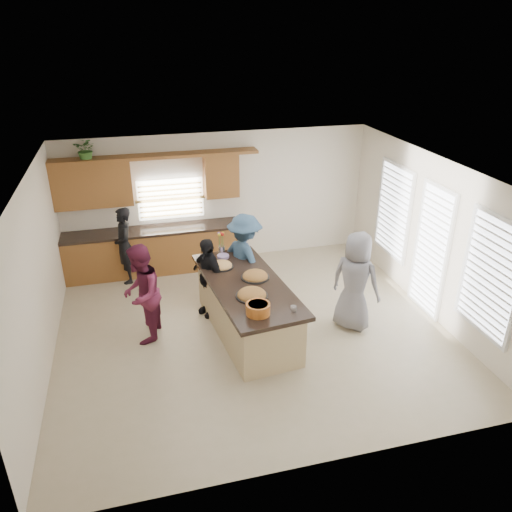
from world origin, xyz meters
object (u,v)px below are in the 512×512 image
object	(u,v)px
island	(247,309)
woman_left_front	(208,277)
salad_bowl	(258,308)
woman_right_back	(245,259)
woman_right_front	(355,281)
woman_left_back	(125,246)
woman_left_mid	(141,294)

from	to	relation	value
island	woman_left_front	bearing A→B (deg)	118.08
salad_bowl	woman_right_back	size ratio (longest dim) A/B	0.21
salad_bowl	woman_right_front	size ratio (longest dim) A/B	0.20
woman_left_back	woman_left_front	distance (m)	2.17
woman_right_front	woman_left_mid	bearing A→B (deg)	39.99
woman_left_back	woman_right_back	xyz separation A→B (m)	(2.14, -1.36, 0.08)
island	woman_right_back	world-z (taller)	woman_right_back
woman_left_front	woman_right_back	bearing A→B (deg)	86.56
woman_left_mid	woman_left_front	bearing A→B (deg)	128.23
woman_left_back	woman_right_back	distance (m)	2.54
salad_bowl	woman_right_back	xyz separation A→B (m)	(0.28, 2.02, -0.18)
woman_left_mid	woman_right_front	distance (m)	3.54
woman_left_mid	woman_right_back	distance (m)	2.08
island	salad_bowl	xyz separation A→B (m)	(-0.06, -0.97, 0.59)
salad_bowl	woman_left_mid	size ratio (longest dim) A/B	0.21
salad_bowl	island	bearing A→B (deg)	86.40
salad_bowl	woman_right_front	world-z (taller)	woman_right_front
salad_bowl	woman_left_back	world-z (taller)	woman_left_back
salad_bowl	woman_right_front	bearing A→B (deg)	20.26
salad_bowl	woman_left_front	xyz separation A→B (m)	(-0.46, 1.73, -0.31)
woman_left_mid	woman_right_front	size ratio (longest dim) A/B	0.96
salad_bowl	woman_left_back	distance (m)	3.87
woman_left_back	woman_right_front	xyz separation A→B (m)	(3.73, -2.69, 0.09)
woman_right_back	salad_bowl	bearing A→B (deg)	145.93
island	salad_bowl	size ratio (longest dim) A/B	7.83
woman_right_back	woman_right_front	xyz separation A→B (m)	(1.59, -1.33, 0.01)
woman_left_front	woman_left_mid	bearing A→B (deg)	-91.45
island	woman_left_front	distance (m)	0.96
woman_left_back	woman_right_front	size ratio (longest dim) A/B	0.89
woman_left_front	woman_right_back	distance (m)	0.81
woman_left_back	woman_right_back	size ratio (longest dim) A/B	0.91
woman_left_mid	woman_right_back	world-z (taller)	woman_right_back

